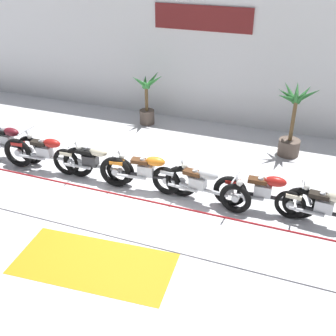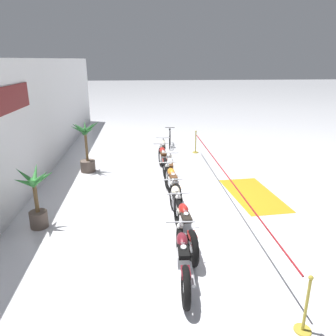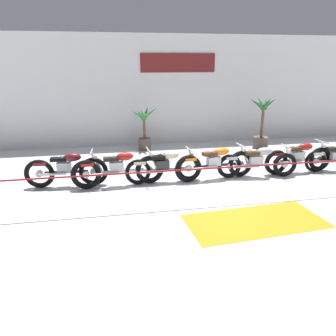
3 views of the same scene
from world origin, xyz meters
TOP-DOWN VIEW (x-y plane):
  - ground_plane at (0.00, 0.00)m, footprint 120.00×120.00m
  - back_wall at (-0.00, 5.12)m, footprint 28.00×0.29m
  - motorcycle_maroon_0 at (-3.96, 0.72)m, footprint 2.18×0.62m
  - motorcycle_red_1 at (-2.60, 0.50)m, footprint 2.49×0.62m
  - motorcycle_cream_2 at (-1.35, 0.55)m, footprint 2.16×0.62m
  - motorcycle_orange_3 at (0.11, 0.53)m, footprint 2.38×0.62m
  - motorcycle_silver_4 at (1.36, 0.48)m, footprint 2.35×0.62m
  - motorcycle_red_5 at (2.76, 0.64)m, footprint 2.23×0.62m
  - motorcycle_cream_6 at (4.00, 0.55)m, footprint 2.07×0.62m
  - potted_palm_left_of_row at (2.93, 3.56)m, footprint 1.10×1.08m
  - potted_palm_right_of_row at (-1.47, 4.17)m, footprint 1.04×1.01m
  - stanchion_far_left at (-1.49, -1.06)m, footprint 10.57×0.28m
  - floor_banner at (0.13, -2.10)m, footprint 3.02×1.60m

SIDE VIEW (x-z plane):
  - ground_plane at x=0.00m, z-range 0.00..0.00m
  - floor_banner at x=0.13m, z-range 0.00..0.01m
  - motorcycle_silver_4 at x=1.36m, z-range -0.01..0.92m
  - motorcycle_cream_6 at x=4.00m, z-range 0.00..0.91m
  - motorcycle_cream_2 at x=-1.35m, z-range 0.00..0.93m
  - motorcycle_red_5 at x=2.76m, z-range -0.01..0.94m
  - motorcycle_orange_3 at x=0.11m, z-range -0.01..0.96m
  - motorcycle_red_1 at x=-2.60m, z-range -0.01..0.96m
  - motorcycle_maroon_0 at x=-3.96m, z-range 0.00..0.96m
  - stanchion_far_left at x=-1.49m, z-range 0.21..1.27m
  - potted_palm_right_of_row at x=-1.47m, z-range -0.05..1.60m
  - potted_palm_left_of_row at x=2.93m, z-range -0.09..1.93m
  - back_wall at x=0.00m, z-range 0.00..4.20m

